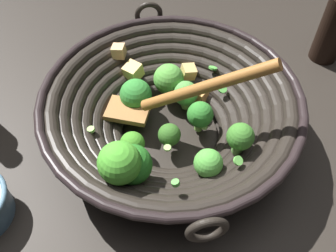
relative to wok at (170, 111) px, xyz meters
name	(u,v)px	position (x,y,z in m)	size (l,w,h in m)	color
ground_plane	(171,136)	(0.00, 0.00, -0.07)	(4.00, 4.00, 0.00)	#28231E
wok	(170,111)	(0.00, 0.00, 0.00)	(0.45, 0.41, 0.20)	black
soy_sauce_bottle	(334,26)	(0.15, -0.35, 0.01)	(0.06, 0.06, 0.19)	black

